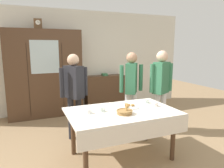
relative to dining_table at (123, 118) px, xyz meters
The scene contains 18 objects.
ground_plane 0.71m from the dining_table, 90.00° to the left, with size 12.00×12.00×0.00m, color #997A56.
back_wall 2.96m from the dining_table, 90.00° to the left, with size 6.40×0.10×2.70m, color silver.
dining_table is the anchor object (origin of this frame).
wall_cabinet 2.77m from the dining_table, 109.17° to the left, with size 1.79×0.46×2.15m.
mantel_clock 3.21m from the dining_table, 111.08° to the left, with size 0.18×0.11×0.24m.
bookshelf_low 2.74m from the dining_table, 75.33° to the left, with size 1.10×0.35×0.95m.
book_stack 2.75m from the dining_table, 75.33° to the left, with size 0.16×0.21×0.06m.
tea_cup_far_right 0.35m from the dining_table, 159.90° to the left, with size 0.13×0.13×0.06m.
tea_cup_mid_left 0.62m from the dining_table, ahead, with size 0.13×0.13×0.06m.
tea_cup_mid_right 0.54m from the dining_table, 169.65° to the left, with size 0.13×0.13×0.06m.
tea_cup_back_edge 0.65m from the dining_table, 24.99° to the left, with size 0.13×0.13×0.06m.
bread_basket 0.19m from the dining_table, 105.01° to the right, with size 0.24×0.24×0.16m.
pastry_plate 0.26m from the dining_table, 35.99° to the left, with size 0.28×0.28×0.05m.
spoon_mid_left 0.60m from the dining_table, 140.67° to the left, with size 0.12×0.02×0.01m.
spoon_front_edge 0.47m from the dining_table, 159.83° to the right, with size 0.12×0.02×0.01m.
person_beside_shelf 1.18m from the dining_table, 117.42° to the left, with size 0.52×0.41×1.61m.
person_behind_table_left 1.18m from the dining_table, 55.92° to the left, with size 0.52×0.41×1.63m.
person_by_cabinet 1.35m from the dining_table, 28.96° to the left, with size 0.52×0.34×1.67m.
Camera 1 is at (-1.32, -2.96, 1.74)m, focal length 33.12 mm.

